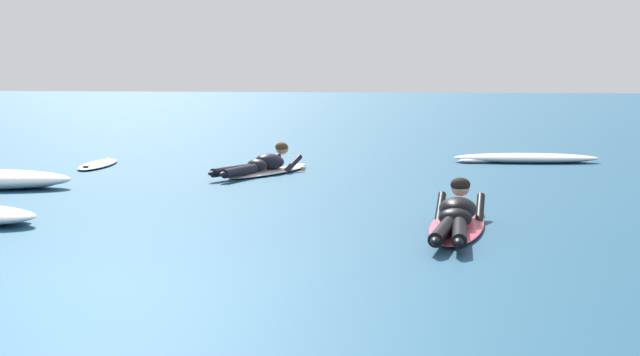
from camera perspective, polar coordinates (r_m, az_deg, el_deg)
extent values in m
plane|color=navy|center=(15.85, -1.96, 1.05)|extent=(120.00, 120.00, 0.00)
ellipsoid|color=#E54C66|center=(9.22, 9.15, -3.11)|extent=(0.68, 2.41, 0.07)
ellipsoid|color=#E54C66|center=(10.34, 9.55, -1.97)|extent=(0.21, 0.21, 0.06)
ellipsoid|color=black|center=(9.24, 9.19, -2.05)|extent=(0.44, 0.73, 0.35)
ellipsoid|color=black|center=(8.84, 9.02, -2.65)|extent=(0.35, 0.30, 0.20)
cylinder|color=black|center=(8.25, 8.18, -3.54)|extent=(0.24, 0.94, 0.14)
ellipsoid|color=black|center=(7.79, 7.73, -4.15)|extent=(0.11, 0.22, 0.08)
cylinder|color=black|center=(8.24, 9.29, -3.58)|extent=(0.15, 0.93, 0.14)
ellipsoid|color=black|center=(7.78, 9.26, -4.20)|extent=(0.11, 0.22, 0.08)
cylinder|color=black|center=(9.65, 8.02, -2.13)|extent=(0.12, 0.62, 0.35)
sphere|color=tan|center=(10.06, 8.19, -2.34)|extent=(0.09, 0.09, 0.09)
cylinder|color=black|center=(9.61, 10.62, -2.22)|extent=(0.12, 0.62, 0.35)
sphere|color=tan|center=(10.00, 10.69, -2.45)|extent=(0.09, 0.09, 0.09)
sphere|color=tan|center=(9.62, 9.36, -0.60)|extent=(0.21, 0.21, 0.21)
ellipsoid|color=black|center=(9.60, 9.36, -0.43)|extent=(0.23, 0.21, 0.16)
ellipsoid|color=white|center=(14.07, -3.47, 0.43)|extent=(1.24, 2.21, 0.07)
ellipsoid|color=white|center=(14.94, -1.30, 0.86)|extent=(0.25, 0.25, 0.06)
ellipsoid|color=black|center=(14.09, -3.37, 1.12)|extent=(0.60, 0.75, 0.34)
ellipsoid|color=black|center=(13.78, -4.23, 0.85)|extent=(0.42, 0.38, 0.20)
cylinder|color=black|center=(13.35, -5.93, 0.51)|extent=(0.48, 0.86, 0.14)
ellipsoid|color=black|center=(13.01, -7.15, 0.32)|extent=(0.17, 0.24, 0.08)
cylinder|color=black|center=(13.26, -5.37, 0.47)|extent=(0.39, 0.88, 0.14)
ellipsoid|color=black|center=(12.89, -6.42, 0.27)|extent=(0.17, 0.24, 0.08)
cylinder|color=black|center=(14.52, -3.32, 0.97)|extent=(0.28, 0.55, 0.32)
sphere|color=tan|center=(14.84, -2.54, 0.72)|extent=(0.09, 0.09, 0.09)
cylinder|color=black|center=(14.27, -1.88, 0.87)|extent=(0.28, 0.55, 0.32)
sphere|color=tan|center=(14.57, -1.16, 0.61)|extent=(0.09, 0.09, 0.09)
sphere|color=tan|center=(14.40, -2.54, 1.98)|extent=(0.21, 0.21, 0.21)
ellipsoid|color=#47331E|center=(14.38, -2.58, 2.09)|extent=(0.28, 0.26, 0.16)
ellipsoid|color=white|center=(15.70, -14.60, 0.90)|extent=(0.75, 1.90, 0.07)
cube|color=yellow|center=(15.70, -14.61, 1.03)|extent=(0.26, 1.56, 0.01)
cone|color=black|center=(15.00, -15.37, 0.48)|extent=(0.11, 0.11, 0.16)
ellipsoid|color=white|center=(16.24, 13.57, 1.31)|extent=(2.71, 0.94, 0.17)
ellipsoid|color=white|center=(16.47, 15.78, 1.23)|extent=(1.01, 0.61, 0.12)
ellipsoid|color=white|center=(16.06, 10.82, 1.18)|extent=(1.01, 0.67, 0.10)
ellipsoid|color=white|center=(13.00, -18.93, -0.19)|extent=(0.99, 0.51, 0.20)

